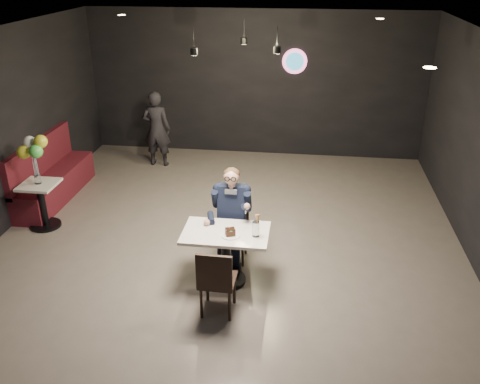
# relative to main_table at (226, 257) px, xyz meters

# --- Properties ---
(floor) EXTENTS (9.00, 9.00, 0.00)m
(floor) POSITION_rel_main_table_xyz_m (-0.15, 0.40, -0.38)
(floor) COLOR #6E625B
(floor) RESTS_ON ground
(wall_sign) EXTENTS (0.50, 0.06, 0.50)m
(wall_sign) POSITION_rel_main_table_xyz_m (0.65, 4.87, 1.62)
(wall_sign) COLOR pink
(wall_sign) RESTS_ON floor
(pendant_lights) EXTENTS (1.40, 1.20, 0.36)m
(pendant_lights) POSITION_rel_main_table_xyz_m (-0.15, 2.40, 2.51)
(pendant_lights) COLOR black
(pendant_lights) RESTS_ON floor
(main_table) EXTENTS (1.10, 0.70, 0.75)m
(main_table) POSITION_rel_main_table_xyz_m (0.00, 0.00, 0.00)
(main_table) COLOR silver
(main_table) RESTS_ON floor
(chair_far) EXTENTS (0.42, 0.46, 0.92)m
(chair_far) POSITION_rel_main_table_xyz_m (0.00, 0.55, 0.09)
(chair_far) COLOR black
(chair_far) RESTS_ON floor
(chair_near) EXTENTS (0.43, 0.47, 0.92)m
(chair_near) POSITION_rel_main_table_xyz_m (0.00, -0.62, 0.09)
(chair_near) COLOR black
(chair_near) RESTS_ON floor
(seated_man) EXTENTS (0.60, 0.80, 1.44)m
(seated_man) POSITION_rel_main_table_xyz_m (0.00, 0.55, 0.34)
(seated_man) COLOR black
(seated_man) RESTS_ON floor
(dessert_plate) EXTENTS (0.24, 0.24, 0.01)m
(dessert_plate) POSITION_rel_main_table_xyz_m (0.08, -0.09, 0.38)
(dessert_plate) COLOR white
(dessert_plate) RESTS_ON main_table
(cake_slice) EXTENTS (0.14, 0.13, 0.08)m
(cake_slice) POSITION_rel_main_table_xyz_m (0.07, -0.10, 0.43)
(cake_slice) COLOR black
(cake_slice) RESTS_ON dessert_plate
(mint_leaf) EXTENTS (0.06, 0.04, 0.01)m
(mint_leaf) POSITION_rel_main_table_xyz_m (0.08, -0.13, 0.47)
(mint_leaf) COLOR green
(mint_leaf) RESTS_ON cake_slice
(sundae_glass) EXTENTS (0.09, 0.09, 0.20)m
(sundae_glass) POSITION_rel_main_table_xyz_m (0.39, -0.06, 0.47)
(sundae_glass) COLOR silver
(sundae_glass) RESTS_ON main_table
(wafer_cone) EXTENTS (0.07, 0.07, 0.12)m
(wafer_cone) POSITION_rel_main_table_xyz_m (0.41, -0.07, 0.62)
(wafer_cone) COLOR tan
(wafer_cone) RESTS_ON sundae_glass
(booth_bench) EXTENTS (0.54, 2.17, 1.09)m
(booth_bench) POSITION_rel_main_table_xyz_m (-3.40, 2.10, 0.17)
(booth_bench) COLOR #490F1D
(booth_bench) RESTS_ON floor
(side_table) EXTENTS (0.54, 0.54, 0.68)m
(side_table) POSITION_rel_main_table_xyz_m (-3.10, 1.10, -0.04)
(side_table) COLOR silver
(side_table) RESTS_ON floor
(balloon_vase) EXTENTS (0.09, 0.09, 0.14)m
(balloon_vase) POSITION_rel_main_table_xyz_m (-3.10, 1.10, 0.45)
(balloon_vase) COLOR silver
(balloon_vase) RESTS_ON side_table
(balloon_bunch) EXTENTS (0.37, 0.37, 0.61)m
(balloon_bunch) POSITION_rel_main_table_xyz_m (-3.10, 1.10, 0.83)
(balloon_bunch) COLOR yellow
(balloon_bunch) RESTS_ON balloon_vase
(passerby) EXTENTS (0.56, 0.37, 1.54)m
(passerby) POSITION_rel_main_table_xyz_m (-2.03, 3.91, 0.39)
(passerby) COLOR black
(passerby) RESTS_ON floor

